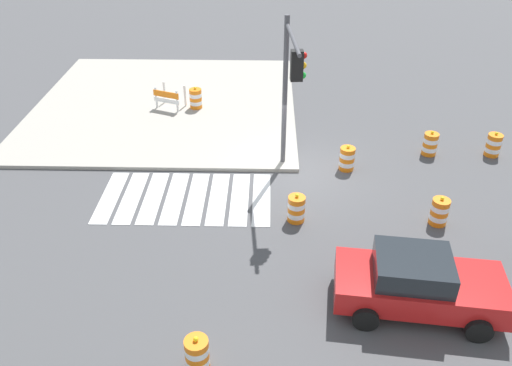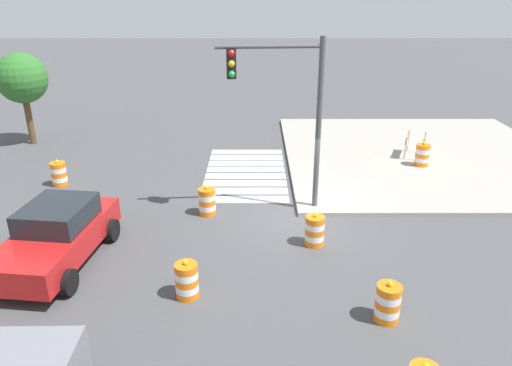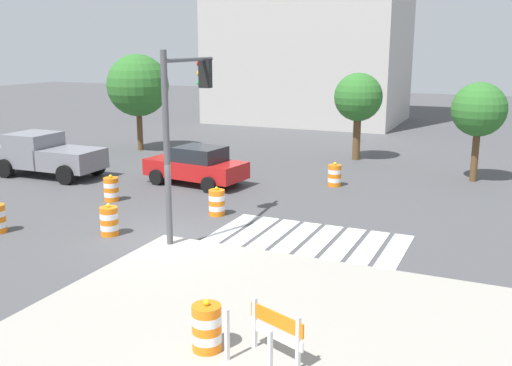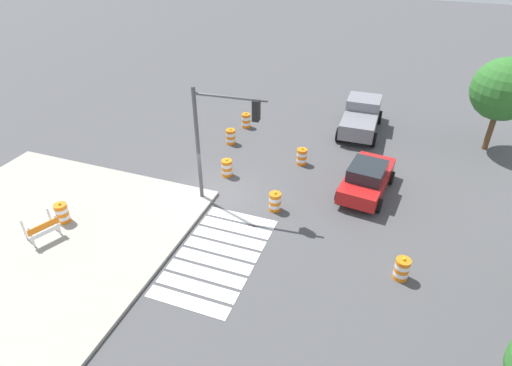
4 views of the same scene
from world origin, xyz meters
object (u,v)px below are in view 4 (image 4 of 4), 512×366
(traffic_barrel_near_corner, at_px, (402,269))
(traffic_barrel_far_curb, at_px, (227,168))
(traffic_barrel_crosswalk_end, at_px, (231,137))
(traffic_barrel_median_far, at_px, (302,157))
(traffic_light_pole, at_px, (221,128))
(traffic_barrel_on_sidewalk, at_px, (62,213))
(pickup_truck, at_px, (362,115))
(construction_barricade, at_px, (43,228))
(sports_car, at_px, (367,178))
(traffic_barrel_median_near, at_px, (275,202))
(street_tree_streetside_near, at_px, (504,90))
(traffic_barrel_lane_center, at_px, (246,120))

(traffic_barrel_near_corner, bearing_deg, traffic_barrel_far_curb, -116.32)
(traffic_barrel_crosswalk_end, distance_m, traffic_barrel_median_far, 4.68)
(traffic_light_pole, bearing_deg, traffic_barrel_median_far, 152.41)
(traffic_barrel_near_corner, bearing_deg, traffic_barrel_on_sidewalk, -82.96)
(pickup_truck, height_order, construction_barricade, pickup_truck)
(traffic_barrel_on_sidewalk, bearing_deg, construction_barricade, 5.98)
(sports_car, height_order, traffic_barrel_far_curb, sports_car)
(traffic_barrel_near_corner, relative_size, construction_barricade, 0.71)
(pickup_truck, height_order, traffic_barrel_near_corner, pickup_truck)
(traffic_barrel_median_near, relative_size, traffic_light_pole, 0.19)
(traffic_barrel_on_sidewalk, height_order, street_tree_streetside_near, street_tree_streetside_near)
(traffic_barrel_crosswalk_end, height_order, traffic_light_pole, traffic_light_pole)
(pickup_truck, distance_m, traffic_barrel_far_curb, 9.87)
(street_tree_streetside_near, bearing_deg, traffic_barrel_near_corner, -17.13)
(traffic_barrel_far_curb, distance_m, traffic_barrel_on_sidewalk, 8.12)
(traffic_barrel_lane_center, bearing_deg, traffic_barrel_on_sidewalk, -17.92)
(sports_car, bearing_deg, traffic_barrel_on_sidewalk, -59.45)
(traffic_barrel_far_curb, bearing_deg, sports_car, 97.36)
(sports_car, height_order, traffic_barrel_on_sidewalk, sports_car)
(construction_barricade, bearing_deg, traffic_barrel_on_sidewalk, -174.02)
(pickup_truck, xyz_separation_m, traffic_barrel_near_corner, (12.55, 3.42, -0.52))
(traffic_barrel_median_far, bearing_deg, traffic_light_pole, -27.59)
(traffic_barrel_crosswalk_end, relative_size, traffic_barrel_median_near, 1.00)
(construction_barricade, relative_size, traffic_light_pole, 0.26)
(traffic_barrel_crosswalk_end, xyz_separation_m, traffic_barrel_median_near, (5.42, 4.54, 0.00))
(sports_car, xyz_separation_m, construction_barricade, (8.43, -12.06, -0.09))
(pickup_truck, distance_m, traffic_barrel_on_sidewalk, 17.97)
(pickup_truck, relative_size, street_tree_streetside_near, 0.97)
(traffic_barrel_median_near, height_order, traffic_barrel_median_far, same)
(traffic_light_pole, bearing_deg, street_tree_streetside_near, 130.16)
(construction_barricade, height_order, street_tree_streetside_near, street_tree_streetside_near)
(traffic_barrel_median_far, relative_size, traffic_light_pole, 0.19)
(traffic_barrel_near_corner, relative_size, traffic_barrel_median_far, 1.00)
(traffic_barrel_far_curb, bearing_deg, traffic_barrel_median_far, 126.92)
(sports_car, relative_size, traffic_barrel_lane_center, 4.40)
(traffic_light_pole, bearing_deg, traffic_barrel_median_near, 95.88)
(sports_car, distance_m, construction_barricade, 14.71)
(traffic_barrel_median_far, height_order, construction_barricade, construction_barricade)
(traffic_barrel_near_corner, height_order, street_tree_streetside_near, street_tree_streetside_near)
(sports_car, bearing_deg, traffic_barrel_lane_center, -120.90)
(sports_car, distance_m, traffic_barrel_crosswalk_end, 8.66)
(street_tree_streetside_near, bearing_deg, traffic_light_pole, -49.84)
(traffic_light_pole, bearing_deg, traffic_barrel_near_corner, 74.85)
(traffic_barrel_lane_center, xyz_separation_m, traffic_barrel_on_sidewalk, (12.14, -3.93, 0.15))
(pickup_truck, xyz_separation_m, construction_barricade, (15.55, -10.73, -0.25))
(traffic_barrel_near_corner, relative_size, traffic_barrel_on_sidewalk, 1.00)
(traffic_barrel_crosswalk_end, bearing_deg, traffic_barrel_far_curb, 20.03)
(construction_barricade, xyz_separation_m, street_tree_streetside_near, (-15.48, 17.99, 2.89))
(sports_car, relative_size, traffic_barrel_on_sidewalk, 4.40)
(sports_car, xyz_separation_m, traffic_barrel_near_corner, (5.43, 2.09, -0.36))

